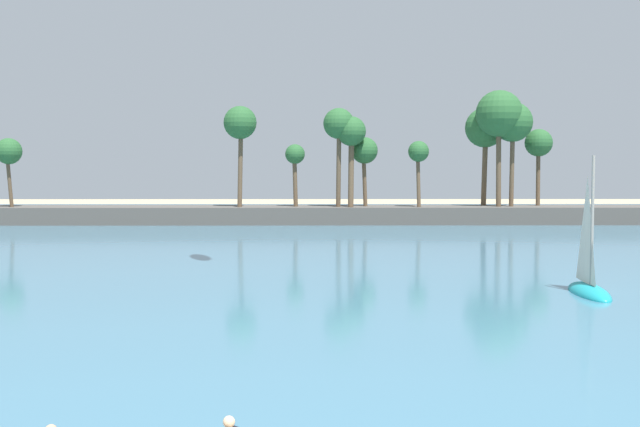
{
  "coord_description": "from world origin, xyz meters",
  "views": [
    {
      "loc": [
        1.4,
        -7.85,
        5.99
      ],
      "look_at": [
        1.54,
        9.87,
        4.9
      ],
      "focal_mm": 44.11,
      "sensor_mm": 36.0,
      "label": 1
    }
  ],
  "objects": [
    {
      "name": "sailboat_mid_bay",
      "position": [
        14.08,
        27.98,
        0.68
      ],
      "size": [
        1.59,
        4.77,
        6.84
      ],
      "color": "teal",
      "rests_on": "sea"
    },
    {
      "name": "palm_headland",
      "position": [
        2.22,
        71.91,
        3.33
      ],
      "size": [
        107.54,
        6.87,
        13.48
      ],
      "color": "#514C47",
      "rests_on": "ground"
    },
    {
      "name": "sea",
      "position": [
        0.0,
        59.34,
        0.03
      ],
      "size": [
        220.0,
        105.34,
        0.06
      ],
      "primitive_type": "cube",
      "color": "teal",
      "rests_on": "ground"
    }
  ]
}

